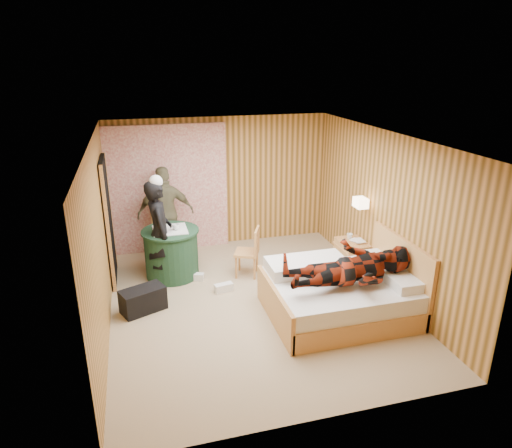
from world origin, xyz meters
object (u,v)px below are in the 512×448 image
object	(u,v)px
bed	(340,294)
duffel_bag	(143,300)
nightstand	(352,257)
round_table	(172,253)
woman_standing	(160,232)
chair_near	(251,248)
man_at_table	(166,213)
wall_lamp	(361,203)
chair_far	(166,231)
man_on_bed	(352,258)

from	to	relation	value
bed	duffel_bag	xyz separation A→B (m)	(-2.75, 0.81, -0.13)
nightstand	round_table	distance (m)	3.07
round_table	duffel_bag	bearing A→B (deg)	-116.44
bed	woman_standing	xyz separation A→B (m)	(-2.40, 1.72, 0.55)
bed	chair_near	bearing A→B (deg)	121.27
bed	woman_standing	size ratio (longest dim) A/B	1.15
bed	man_at_table	world-z (taller)	man_at_table
wall_lamp	nightstand	size ratio (longest dim) A/B	0.43
wall_lamp	duffel_bag	size ratio (longest dim) A/B	0.41
bed	chair_far	xyz separation A→B (m)	(-2.26, 2.61, 0.23)
nightstand	woman_standing	bearing A→B (deg)	169.91
bed	chair_far	world-z (taller)	bed
man_on_bed	man_at_table	bearing A→B (deg)	127.89
bed	man_on_bed	size ratio (longest dim) A/B	1.13
bed	woman_standing	distance (m)	3.01
nightstand	man_on_bed	size ratio (longest dim) A/B	0.34
woman_standing	duffel_bag	bearing A→B (deg)	155.51
wall_lamp	duffel_bag	distance (m)	3.73
bed	nightstand	size ratio (longest dim) A/B	3.28
wall_lamp	duffel_bag	xyz separation A→B (m)	(-3.55, -0.26, -1.12)
duffel_bag	man_at_table	xyz separation A→B (m)	(0.53, 1.86, 0.68)
chair_far	chair_near	distance (m)	1.71
round_table	wall_lamp	bearing A→B (deg)	-14.80
duffel_bag	wall_lamp	bearing A→B (deg)	-18.52
bed	duffel_bag	bearing A→B (deg)	163.66
wall_lamp	round_table	xyz separation A→B (m)	(-3.02, 0.80, -0.88)
nightstand	chair_far	size ratio (longest dim) A/B	0.65
bed	wall_lamp	bearing A→B (deg)	53.25
wall_lamp	bed	size ratio (longest dim) A/B	0.13
chair_near	man_on_bed	xyz separation A→B (m)	(0.95, -1.76, 0.47)
wall_lamp	chair_near	distance (m)	1.96
man_at_table	woman_standing	bearing A→B (deg)	76.95
woman_standing	bed	bearing A→B (deg)	-128.98
chair_near	woman_standing	bearing A→B (deg)	-73.99
man_on_bed	bed	bearing A→B (deg)	96.23
bed	chair_far	size ratio (longest dim) A/B	2.15
wall_lamp	chair_far	distance (m)	3.51
woman_standing	man_at_table	size ratio (longest dim) A/B	1.00
nightstand	man_at_table	world-z (taller)	man_at_table
chair_far	woman_standing	size ratio (longest dim) A/B	0.54
woman_standing	man_on_bed	size ratio (longest dim) A/B	0.98
chair_near	woman_standing	distance (m)	1.53
duffel_bag	man_at_table	distance (m)	2.05
woman_standing	man_at_table	world-z (taller)	woman_standing
round_table	chair_far	size ratio (longest dim) A/B	1.02
bed	man_at_table	bearing A→B (deg)	129.88
man_on_bed	nightstand	bearing A→B (deg)	62.14
bed	chair_far	distance (m)	3.46
round_table	woman_standing	size ratio (longest dim) A/B	0.55
man_at_table	nightstand	bearing A→B (deg)	150.71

